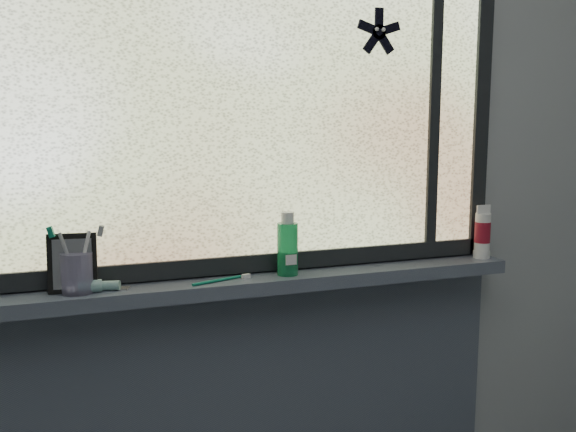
% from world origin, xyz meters
% --- Properties ---
extents(wall_back, '(3.00, 0.01, 2.50)m').
position_xyz_m(wall_back, '(0.00, 1.30, 1.25)').
color(wall_back, '#9EA3A8').
rests_on(wall_back, ground).
extents(windowsill, '(1.62, 0.14, 0.04)m').
position_xyz_m(windowsill, '(0.00, 1.23, 1.00)').
color(windowsill, '#484F60').
rests_on(windowsill, wall_back).
extents(window_pane, '(1.50, 0.01, 1.00)m').
position_xyz_m(window_pane, '(0.00, 1.28, 1.53)').
color(window_pane, silver).
rests_on(window_pane, wall_back).
extents(frame_bottom, '(1.60, 0.03, 0.05)m').
position_xyz_m(frame_bottom, '(0.00, 1.28, 1.05)').
color(frame_bottom, black).
rests_on(frame_bottom, windowsill).
extents(frame_right, '(0.05, 0.03, 1.10)m').
position_xyz_m(frame_right, '(0.78, 1.28, 1.53)').
color(frame_right, black).
rests_on(frame_right, wall_back).
extents(frame_mullion, '(0.03, 0.03, 1.00)m').
position_xyz_m(frame_mullion, '(0.60, 1.28, 1.53)').
color(frame_mullion, black).
rests_on(frame_mullion, wall_back).
extents(starfish_sticker, '(0.15, 0.02, 0.15)m').
position_xyz_m(starfish_sticker, '(0.40, 1.27, 1.72)').
color(starfish_sticker, black).
rests_on(starfish_sticker, window_pane).
extents(vanity_mirror, '(0.13, 0.08, 0.15)m').
position_xyz_m(vanity_mirror, '(-0.49, 1.23, 1.10)').
color(vanity_mirror, black).
rests_on(vanity_mirror, windowsill).
extents(toothpaste_tube, '(0.19, 0.07, 0.03)m').
position_xyz_m(toothpaste_tube, '(-0.43, 1.22, 1.04)').
color(toothpaste_tube, silver).
rests_on(toothpaste_tube, windowsill).
extents(toothbrush_cup, '(0.09, 0.09, 0.11)m').
position_xyz_m(toothbrush_cup, '(-0.48, 1.22, 1.07)').
color(toothbrush_cup, '#9C92C2').
rests_on(toothbrush_cup, windowsill).
extents(toothbrush_lying, '(0.19, 0.08, 0.01)m').
position_xyz_m(toothbrush_lying, '(-0.12, 1.21, 1.03)').
color(toothbrush_lying, '#0C6D52').
rests_on(toothbrush_lying, windowsill).
extents(mouthwash_bottle, '(0.08, 0.08, 0.15)m').
position_xyz_m(mouthwash_bottle, '(0.10, 1.22, 1.11)').
color(mouthwash_bottle, '#1E9F5B').
rests_on(mouthwash_bottle, windowsill).
extents(cream_tube, '(0.07, 0.07, 0.12)m').
position_xyz_m(cream_tube, '(0.77, 1.22, 1.11)').
color(cream_tube, silver).
rests_on(cream_tube, windowsill).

